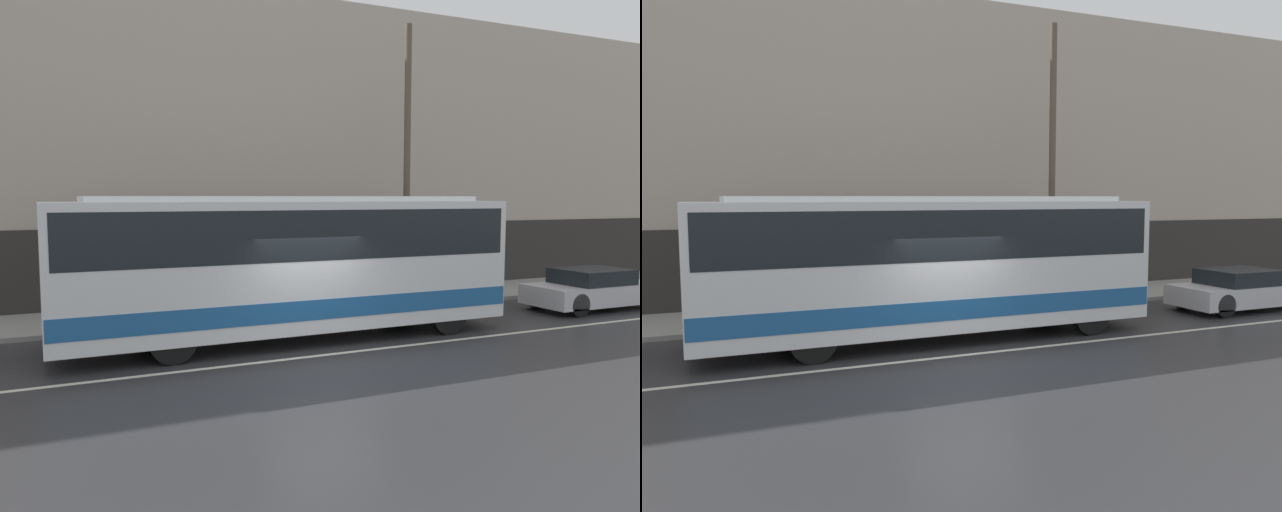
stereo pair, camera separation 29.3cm
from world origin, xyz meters
TOP-DOWN VIEW (x-y plane):
  - ground_plane at (0.00, 0.00)m, footprint 60.00×60.00m
  - sidewalk at (0.00, 5.60)m, footprint 60.00×3.20m
  - building_facade at (0.00, 7.34)m, footprint 60.00×0.35m
  - lane_stripe at (0.00, 0.00)m, footprint 54.00×0.14m
  - transit_bus at (0.01, 1.74)m, footprint 10.75×2.55m
  - sedan_white_front at (9.91, 1.74)m, footprint 4.23×1.83m
  - utility_pole_near at (5.23, 4.90)m, footprint 0.21×0.21m

SIDE VIEW (x-z plane):
  - ground_plane at x=0.00m, z-range 0.00..0.00m
  - lane_stripe at x=0.00m, z-range 0.00..0.01m
  - sidewalk at x=0.00m, z-range 0.00..0.12m
  - sedan_white_front at x=9.91m, z-range -0.02..1.20m
  - transit_bus at x=0.01m, z-range 0.22..3.61m
  - utility_pole_near at x=5.23m, z-range 0.12..8.65m
  - building_facade at x=0.00m, z-range -0.18..9.67m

